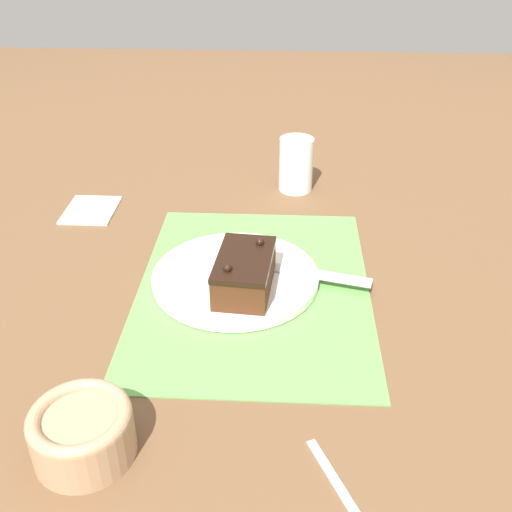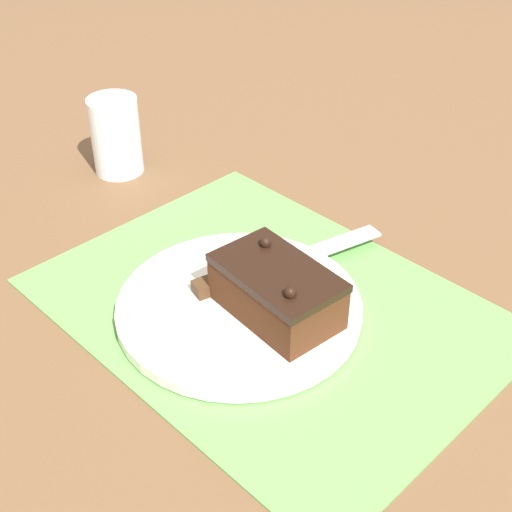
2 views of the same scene
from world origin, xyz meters
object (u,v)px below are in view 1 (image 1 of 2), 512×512
at_px(small_bowl, 82,431).
at_px(dessert_fork, 352,508).
at_px(chocolate_cake, 244,272).
at_px(drinking_glass, 296,164).
at_px(serving_knife, 269,264).
at_px(cake_plate, 235,277).

height_order(small_bowl, dessert_fork, small_bowl).
bearing_deg(chocolate_cake, dessert_fork, 20.30).
distance_m(drinking_glass, small_bowl, 0.69).
relative_size(serving_knife, small_bowl, 2.16).
xyz_separation_m(chocolate_cake, serving_knife, (-0.06, 0.03, -0.02)).
xyz_separation_m(cake_plate, serving_knife, (-0.02, 0.05, 0.01)).
bearing_deg(chocolate_cake, drinking_glass, 168.54).
bearing_deg(dessert_fork, chocolate_cake, -95.05).
bearing_deg(chocolate_cake, cake_plate, -155.90).
bearing_deg(cake_plate, dessert_fork, 20.67).
xyz_separation_m(chocolate_cake, small_bowl, (0.29, -0.15, -0.01)).
height_order(chocolate_cake, drinking_glass, drinking_glass).
bearing_deg(dessert_fork, serving_knife, -102.08).
distance_m(serving_knife, dessert_fork, 0.41).
height_order(serving_knife, small_bowl, small_bowl).
relative_size(serving_knife, dessert_fork, 1.62).
bearing_deg(cake_plate, drinking_glass, 164.67).
xyz_separation_m(small_bowl, dessert_fork, (0.05, 0.27, -0.03)).
bearing_deg(dessert_fork, cake_plate, -94.67).
height_order(drinking_glass, dessert_fork, drinking_glass).
relative_size(small_bowl, dessert_fork, 0.75).
bearing_deg(cake_plate, chocolate_cake, 24.10).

